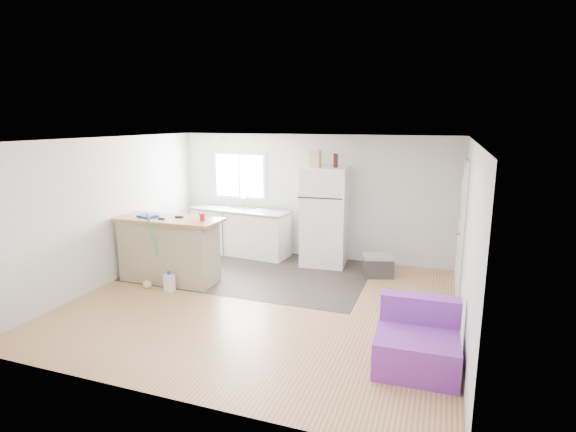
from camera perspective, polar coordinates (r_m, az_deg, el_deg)
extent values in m
cube|color=#9D6C42|center=(6.83, -3.08, -10.92)|extent=(5.50, 5.00, 0.01)
cube|color=white|center=(6.29, -3.33, 9.68)|extent=(5.50, 5.00, 0.01)
cube|color=silver|center=(8.77, 3.11, 2.46)|extent=(5.50, 0.01, 2.40)
cube|color=silver|center=(4.35, -16.12, -8.02)|extent=(5.50, 0.01, 2.40)
cube|color=silver|center=(7.91, -21.90, 0.55)|extent=(0.01, 5.00, 2.40)
cube|color=silver|center=(5.98, 21.93, -2.94)|extent=(0.01, 5.00, 2.40)
cube|color=#2E2623|center=(8.17, -4.43, -6.97)|extent=(4.05, 2.50, 0.00)
cube|color=white|center=(9.26, -6.15, 5.11)|extent=(1.18, 0.04, 0.98)
cube|color=white|center=(9.24, -6.21, 5.09)|extent=(1.05, 0.01, 0.85)
cube|color=white|center=(9.24, -6.22, 5.09)|extent=(0.03, 0.02, 0.85)
cube|color=white|center=(7.53, 21.19, -1.38)|extent=(0.05, 0.82, 2.03)
cube|color=white|center=(7.53, 21.27, -1.35)|extent=(0.03, 0.92, 2.10)
sphere|color=gold|center=(7.22, 20.88, -2.03)|extent=(0.07, 0.07, 0.07)
cylinder|color=white|center=(7.89, -8.06, 9.77)|extent=(0.30, 0.30, 0.07)
cube|color=white|center=(9.13, -6.02, -2.09)|extent=(2.05, 0.80, 0.88)
cube|color=slate|center=(9.03, -6.09, 0.74)|extent=(2.11, 0.84, 0.04)
cube|color=silver|center=(9.00, -6.17, 0.71)|extent=(0.59, 0.47, 0.06)
cube|color=tan|center=(7.77, -14.87, -4.33)|extent=(1.62, 0.57, 1.04)
cube|color=#A97048|center=(7.62, -14.90, -0.42)|extent=(1.77, 0.68, 0.05)
cube|color=white|center=(8.35, 4.68, -0.04)|extent=(0.87, 0.82, 1.83)
cube|color=black|center=(7.91, 4.02, 2.27)|extent=(0.81, 0.08, 0.02)
cube|color=silver|center=(7.96, 1.79, 4.09)|extent=(0.03, 0.02, 0.33)
cube|color=silver|center=(8.11, 1.75, -1.55)|extent=(0.03, 0.02, 0.64)
cube|color=#323235|center=(7.98, 11.37, -6.41)|extent=(0.57, 0.46, 0.33)
cube|color=gray|center=(7.92, 11.43, -5.05)|extent=(0.60, 0.49, 0.07)
cube|color=purple|center=(5.28, 15.98, -16.12)|extent=(0.90, 0.85, 0.41)
cube|color=purple|center=(5.41, 16.43, -11.24)|extent=(0.88, 0.24, 0.31)
cube|color=white|center=(7.42, -14.83, -8.22)|extent=(0.16, 0.12, 0.28)
cylinder|color=#1B32BE|center=(7.36, -14.90, -7.01)|extent=(0.06, 0.06, 0.05)
cylinder|color=green|center=(7.52, -16.45, -4.01)|extent=(0.05, 0.33, 1.20)
sphere|color=beige|center=(7.67, -17.44, -8.32)|extent=(0.14, 0.14, 0.14)
cylinder|color=red|center=(7.28, -10.83, -0.13)|extent=(0.08, 0.08, 0.12)
cube|color=#1335B8|center=(7.77, -17.40, -0.01)|extent=(0.34, 0.29, 0.04)
cube|color=black|center=(7.60, -13.63, -0.09)|extent=(0.15, 0.08, 0.03)
cube|color=black|center=(7.54, -15.77, -0.32)|extent=(0.10, 0.04, 0.03)
cube|color=tan|center=(8.17, 3.50, 7.27)|extent=(0.22, 0.15, 0.30)
cylinder|color=#3B170A|center=(8.11, 6.02, 7.01)|extent=(0.07, 0.07, 0.25)
cylinder|color=#3B170A|center=(8.11, 6.11, 7.01)|extent=(0.08, 0.08, 0.25)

